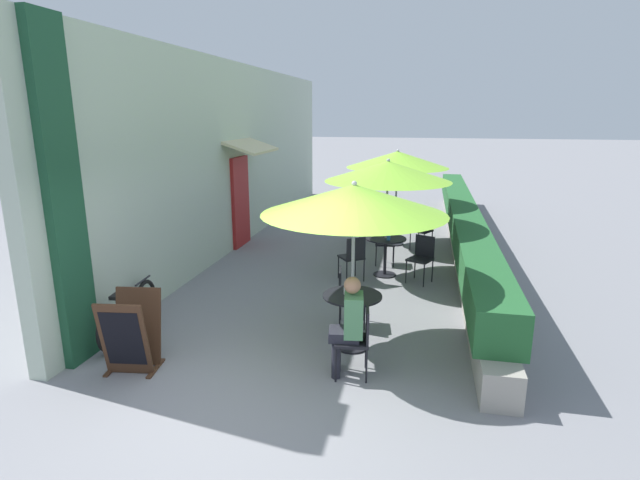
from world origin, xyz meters
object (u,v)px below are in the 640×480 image
Objects in this scene: cafe_chair_near_left at (358,336)px; cafe_chair_near_right at (347,292)px; patio_table_far at (395,222)px; cafe_chair_mid_left at (353,255)px; cafe_chair_mid_back at (381,240)px; seated_patron_near_left at (349,322)px; cafe_chair_far_right at (423,227)px; cafe_chair_mid_right at (422,255)px; patio_umbrella_far at (397,160)px; patio_table_near at (352,309)px; cafe_chair_far_left at (369,219)px; coffee_cup_mid at (389,238)px; coffee_cup_far at (401,213)px; menu_board at (132,333)px; patio_umbrella_near at (354,199)px; bicycle_leaning at (129,312)px; patio_umbrella_mid at (388,171)px; patio_table_mid at (385,248)px.

cafe_chair_near_left and cafe_chair_near_right have the same top height.
patio_table_far is (0.39, 4.92, 0.03)m from cafe_chair_near_right.
cafe_chair_mid_left and cafe_chair_mid_back have the same top height.
seated_patron_near_left is 1.44× the size of cafe_chair_near_right.
cafe_chair_far_right is (0.84, 1.40, 0.00)m from cafe_chair_mid_back.
patio_umbrella_far is (-0.66, 2.68, 1.51)m from cafe_chair_mid_right.
patio_table_near is 0.91× the size of cafe_chair_mid_right.
cafe_chair_far_left is at bearing 175.25° from cafe_chair_near_right.
cafe_chair_mid_right is 0.70m from coffee_cup_mid.
coffee_cup_far is (0.13, -0.11, -1.23)m from patio_umbrella_far.
coffee_cup_far is at bearing 166.04° from cafe_chair_near_right.
patio_umbrella_near is at bearing 16.38° from menu_board.
cafe_chair_near_left is 1.00× the size of cafe_chair_mid_right.
cafe_chair_far_left is 0.94m from coffee_cup_far.
cafe_chair_mid_right is 5.34m from menu_board.
cafe_chair_mid_back is at bearing 47.24° from bicycle_leaning.
patio_umbrella_mid is at bearing 163.99° from cafe_chair_near_right.
cafe_chair_near_right is 4.93m from patio_table_far.
patio_umbrella_far is 26.32× the size of coffee_cup_far.
cafe_chair_far_left is (-0.67, 0.31, -0.03)m from patio_table_far.
patio_table_mid is at bearing 5.95° from cafe_chair_mid_left.
bicycle_leaning is (-3.36, -3.44, -1.70)m from patio_umbrella_mid.
patio_umbrella_near is 5.67m from coffee_cup_far.
cafe_chair_mid_right is at bearing -35.37° from cafe_chair_far_left.
coffee_cup_mid is 4.76m from bicycle_leaning.
patio_umbrella_far is (0.59, 2.92, 1.51)m from cafe_chair_mid_left.
coffee_cup_far is at bearing 58.90° from menu_board.
seated_patron_near_left reaches higher than cafe_chair_far_left.
coffee_cup_far is (-0.54, 2.57, 0.28)m from cafe_chair_mid_right.
cafe_chair_far_right is (0.67, -0.31, -1.51)m from patio_umbrella_far.
cafe_chair_mid_left is at bearing 41.53° from bicycle_leaning.
patio_umbrella_far is at bearing 89.18° from patio_umbrella_mid.
patio_table_mid is 0.47× the size of bicycle_leaning.
patio_umbrella_mid is 2.72× the size of cafe_chair_mid_left.
cafe_chair_mid_left is at bearing -139.21° from patio_umbrella_mid.
cafe_chair_mid_back is (-0.14, 0.73, -0.03)m from patio_table_mid.
patio_umbrella_mid is (0.36, 2.48, 1.51)m from cafe_chair_near_right.
patio_table_mid is 0.30m from coffee_cup_mid.
cafe_chair_far_right is at bearing 29.29° from cafe_chair_mid_left.
cafe_chair_mid_back is at bearing -100.60° from coffee_cup_far.
cafe_chair_near_right is at bearing -119.11° from cafe_chair_mid_left.
cafe_chair_mid_right reaches higher than bicycle_leaning.
patio_umbrella_near reaches higher than coffee_cup_mid.
patio_umbrella_near is 3.29m from coffee_cup_mid.
cafe_chair_mid_back is 0.90× the size of menu_board.
coffee_cup_far is at bearing 3.03° from cafe_chair_far_left.
coffee_cup_far reaches higher than patio_table_mid.
cafe_chair_near_right is at bearing 30.32° from menu_board.
cafe_chair_mid_back is 5.69m from menu_board.
cafe_chair_near_right is 0.52× the size of bicycle_leaning.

